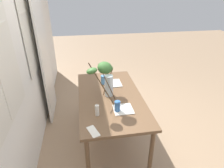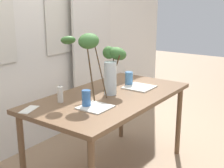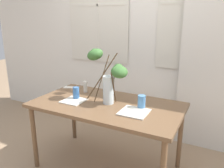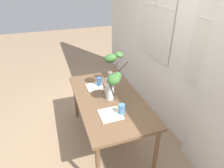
# 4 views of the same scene
# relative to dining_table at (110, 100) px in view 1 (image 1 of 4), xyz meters

# --- Properties ---
(ground) EXTENTS (14.00, 14.00, 0.00)m
(ground) POSITION_rel_dining_table_xyz_m (0.00, 0.00, -0.70)
(ground) COLOR #9E7F60
(back_wall_with_windows) EXTENTS (5.66, 0.14, 2.93)m
(back_wall_with_windows) POSITION_rel_dining_table_xyz_m (0.00, 1.08, 0.78)
(back_wall_with_windows) COLOR silver
(back_wall_with_windows) RESTS_ON ground
(curtain_sheer_side) EXTENTS (0.73, 0.03, 2.37)m
(curtain_sheer_side) POSITION_rel_dining_table_xyz_m (0.90, 0.93, 0.49)
(curtain_sheer_side) COLOR silver
(curtain_sheer_side) RESTS_ON ground
(dining_table) EXTENTS (1.55, 0.84, 0.77)m
(dining_table) POSITION_rel_dining_table_xyz_m (0.00, 0.00, 0.00)
(dining_table) COLOR brown
(dining_table) RESTS_ON ground
(vase_with_branches) EXTENTS (0.58, 0.41, 0.59)m
(vase_with_branches) POSITION_rel_dining_table_xyz_m (-0.02, 0.06, 0.39)
(vase_with_branches) COLOR silver
(vase_with_branches) RESTS_ON dining_table
(drinking_glass_blue_left) EXTENTS (0.07, 0.07, 0.13)m
(drinking_glass_blue_left) POSITION_rel_dining_table_xyz_m (-0.36, -0.03, 0.14)
(drinking_glass_blue_left) COLOR #386BAD
(drinking_glass_blue_left) RESTS_ON dining_table
(drinking_glass_blue_right) EXTENTS (0.08, 0.08, 0.13)m
(drinking_glass_blue_right) POSITION_rel_dining_table_xyz_m (0.37, 0.04, 0.14)
(drinking_glass_blue_right) COLOR #4C84BC
(drinking_glass_blue_right) RESTS_ON dining_table
(plate_square_left) EXTENTS (0.23, 0.23, 0.01)m
(plate_square_left) POSITION_rel_dining_table_xyz_m (-0.35, -0.10, 0.08)
(plate_square_left) COLOR silver
(plate_square_left) RESTS_ON dining_table
(plate_square_right) EXTENTS (0.26, 0.26, 0.01)m
(plate_square_right) POSITION_rel_dining_table_xyz_m (0.35, -0.09, 0.08)
(plate_square_right) COLOR silver
(plate_square_right) RESTS_ON dining_table
(napkin_folded) EXTENTS (0.20, 0.14, 0.00)m
(napkin_folded) POSITION_rel_dining_table_xyz_m (-0.68, 0.28, 0.07)
(napkin_folded) COLOR silver
(napkin_folded) RESTS_ON dining_table
(pillar_candle) EXTENTS (0.05, 0.05, 0.15)m
(pillar_candle) POSITION_rel_dining_table_xyz_m (-0.41, 0.21, 0.14)
(pillar_candle) COLOR silver
(pillar_candle) RESTS_ON dining_table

